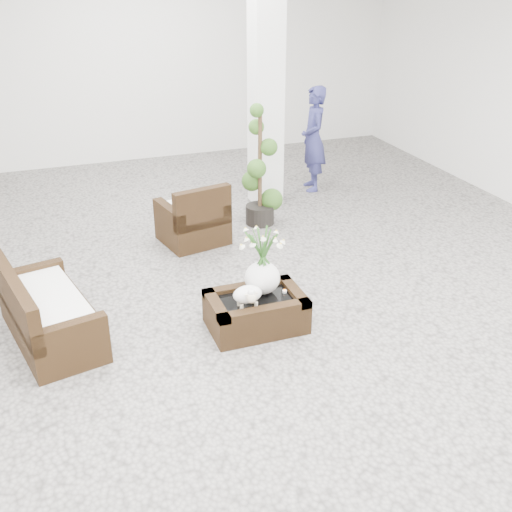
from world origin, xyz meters
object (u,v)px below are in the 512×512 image
object	(u,v)px
topiary	(260,167)
armchair	(192,212)
coffee_table	(256,313)
loveseat	(49,305)

from	to	relation	value
topiary	armchair	bearing A→B (deg)	-165.65
coffee_table	armchair	size ratio (longest dim) A/B	1.15
armchair	topiary	world-z (taller)	topiary
armchair	loveseat	distance (m)	2.47
coffee_table	topiary	bearing A→B (deg)	68.81
coffee_table	armchair	world-z (taller)	armchair
loveseat	coffee_table	bearing A→B (deg)	-116.80
coffee_table	loveseat	bearing A→B (deg)	165.75
armchair	topiary	bearing A→B (deg)	-177.49
armchair	loveseat	world-z (taller)	armchair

